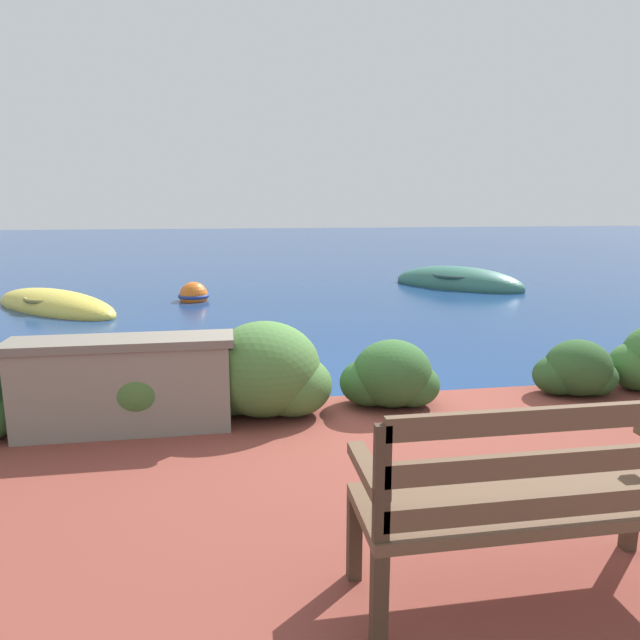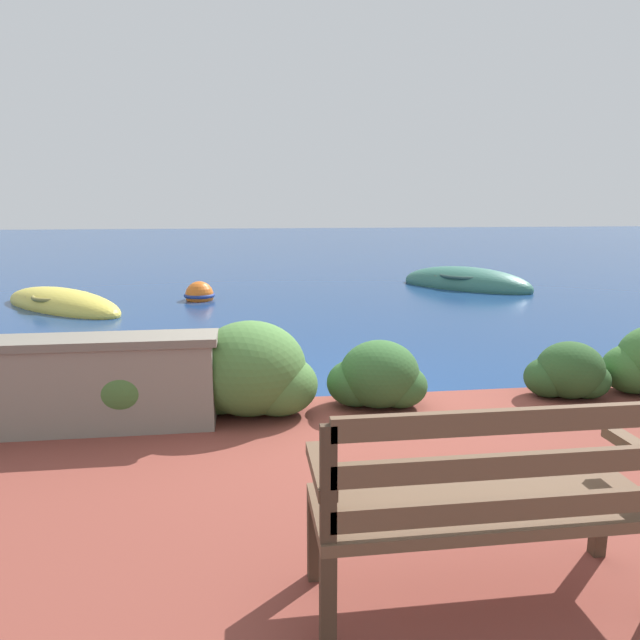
{
  "view_description": "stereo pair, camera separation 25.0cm",
  "coord_description": "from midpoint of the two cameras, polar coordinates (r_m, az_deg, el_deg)",
  "views": [
    {
      "loc": [
        -0.96,
        -4.67,
        1.88
      ],
      "look_at": [
        0.32,
        3.19,
        0.24
      ],
      "focal_mm": 32.0,
      "sensor_mm": 36.0,
      "label": 1
    },
    {
      "loc": [
        -0.72,
        -4.71,
        1.88
      ],
      "look_at": [
        0.32,
        3.19,
        0.24
      ],
      "focal_mm": 32.0,
      "sensor_mm": 36.0,
      "label": 2
    }
  ],
  "objects": [
    {
      "name": "rowboat_nearest",
      "position": [
        11.36,
        -25.59,
        1.2
      ],
      "size": [
        3.06,
        2.99,
        0.64
      ],
      "rotation": [
        0.0,
        0.0,
        2.38
      ],
      "color": "#DBC64C",
      "rests_on": "ground_plane"
    },
    {
      "name": "stone_wall",
      "position": [
        4.47,
        -20.54,
        -6.07
      ],
      "size": [
        1.6,
        0.39,
        0.71
      ],
      "color": "gray",
      "rests_on": "patio_terrace"
    },
    {
      "name": "park_bench",
      "position": [
        2.55,
        17.77,
        -16.42
      ],
      "size": [
        1.44,
        0.48,
        0.93
      ],
      "rotation": [
        0.0,
        0.0,
        -0.05
      ],
      "color": "#433123",
      "rests_on": "patio_terrace"
    },
    {
      "name": "mooring_buoy",
      "position": [
        11.49,
        -13.12,
        2.36
      ],
      "size": [
        0.61,
        0.61,
        0.56
      ],
      "color": "orange",
      "rests_on": "ground_plane"
    },
    {
      "name": "hedge_clump_left",
      "position": [
        4.61,
        -18.98,
        -6.51
      ],
      "size": [
        0.93,
        0.67,
        0.63
      ],
      "color": "#426B33",
      "rests_on": "patio_terrace"
    },
    {
      "name": "hedge_clump_far_right",
      "position": [
        5.44,
        23.06,
        -4.74
      ],
      "size": [
        0.73,
        0.52,
        0.49
      ],
      "color": "#284C23",
      "rests_on": "patio_terrace"
    },
    {
      "name": "rowboat_mid",
      "position": [
        13.46,
        13.08,
        3.56
      ],
      "size": [
        3.02,
        3.16,
        0.81
      ],
      "rotation": [
        0.0,
        0.0,
        2.3
      ],
      "color": "#336B5B",
      "rests_on": "ground_plane"
    },
    {
      "name": "hedge_clump_centre",
      "position": [
        4.56,
        -7.36,
        -5.46
      ],
      "size": [
        1.11,
        0.8,
        0.76
      ],
      "color": "#426B33",
      "rests_on": "patio_terrace"
    },
    {
      "name": "hedge_clump_right",
      "position": [
        4.76,
        5.57,
        -5.75
      ],
      "size": [
        0.82,
        0.59,
        0.56
      ],
      "color": "#2D5628",
      "rests_on": "patio_terrace"
    },
    {
      "name": "ground_plane",
      "position": [
        5.12,
        0.82,
        -9.93
      ],
      "size": [
        80.0,
        80.0,
        0.0
      ],
      "color": "navy"
    }
  ]
}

